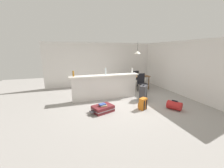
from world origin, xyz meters
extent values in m
cube|color=gray|center=(0.00, 0.00, -0.03)|extent=(13.00, 13.00, 0.05)
cube|color=silver|center=(0.00, 3.05, 1.25)|extent=(6.60, 0.10, 2.50)
cube|color=silver|center=(3.05, 0.30, 1.25)|extent=(0.10, 6.00, 2.50)
cube|color=silver|center=(-0.55, 0.46, 0.50)|extent=(2.80, 0.20, 1.01)
cube|color=white|center=(-0.55, 0.46, 1.03)|extent=(2.96, 0.40, 0.05)
cylinder|color=#9E661E|center=(-1.83, 0.52, 1.17)|extent=(0.07, 0.07, 0.22)
cylinder|color=silver|center=(-0.52, 0.49, 1.20)|extent=(0.06, 0.06, 0.29)
cylinder|color=silver|center=(0.75, 0.55, 1.17)|extent=(0.07, 0.07, 0.23)
cube|color=brown|center=(1.57, 1.54, 0.72)|extent=(1.10, 0.80, 0.04)
cylinder|color=brown|center=(1.08, 1.20, 0.35)|extent=(0.06, 0.06, 0.70)
cylinder|color=brown|center=(2.06, 1.20, 0.35)|extent=(0.06, 0.06, 0.70)
cylinder|color=brown|center=(1.08, 1.88, 0.35)|extent=(0.06, 0.06, 0.70)
cylinder|color=brown|center=(2.06, 1.88, 0.35)|extent=(0.06, 0.06, 0.70)
cube|color=black|center=(1.51, 0.89, 0.43)|extent=(0.40, 0.40, 0.04)
cube|color=black|center=(1.51, 1.07, 0.69)|extent=(0.40, 0.04, 0.48)
cylinder|color=black|center=(1.35, 0.72, 0.21)|extent=(0.04, 0.04, 0.41)
cylinder|color=black|center=(1.67, 0.73, 0.21)|extent=(0.04, 0.04, 0.41)
cylinder|color=black|center=(1.35, 1.04, 0.21)|extent=(0.04, 0.04, 0.41)
cylinder|color=black|center=(1.67, 1.05, 0.21)|extent=(0.04, 0.04, 0.41)
cube|color=black|center=(1.62, 2.11, 0.43)|extent=(0.46, 0.46, 0.04)
cube|color=black|center=(1.65, 1.93, 0.69)|extent=(0.40, 0.10, 0.48)
cylinder|color=black|center=(1.76, 2.29, 0.21)|extent=(0.04, 0.04, 0.41)
cylinder|color=black|center=(1.44, 2.24, 0.21)|extent=(0.04, 0.04, 0.41)
cylinder|color=black|center=(1.81, 1.97, 0.21)|extent=(0.04, 0.04, 0.41)
cylinder|color=black|center=(1.49, 1.93, 0.21)|extent=(0.04, 0.04, 0.41)
cylinder|color=black|center=(1.47, 1.50, 2.26)|extent=(0.01, 0.01, 0.48)
cone|color=white|center=(1.47, 1.50, 1.97)|extent=(0.34, 0.34, 0.14)
sphere|color=white|center=(1.47, 1.50, 1.89)|extent=(0.07, 0.07, 0.07)
cube|color=maroon|center=(-0.97, -0.79, 0.11)|extent=(0.80, 0.68, 0.22)
cube|color=gray|center=(-0.97, -0.79, 0.11)|extent=(0.82, 0.69, 0.02)
cube|color=#2D2D33|center=(-1.36, -0.93, 0.11)|extent=(0.19, 0.22, 0.02)
cube|color=#38383D|center=(0.95, -0.16, 0.33)|extent=(0.48, 0.48, 0.60)
cylinder|color=black|center=(1.08, -0.03, 0.03)|extent=(0.06, 0.06, 0.06)
cylinder|color=black|center=(0.82, -0.30, 0.03)|extent=(0.06, 0.06, 0.06)
cube|color=#232328|center=(0.95, -0.16, 0.65)|extent=(0.13, 0.13, 0.04)
cube|color=orange|center=(0.44, -1.03, 0.21)|extent=(0.33, 0.29, 0.42)
cube|color=#AB5918|center=(0.39, -0.94, 0.14)|extent=(0.22, 0.15, 0.19)
cube|color=black|center=(0.55, -1.09, 0.19)|extent=(0.04, 0.04, 0.36)
cube|color=black|center=(0.42, -1.16, 0.19)|extent=(0.04, 0.04, 0.36)
cylinder|color=red|center=(1.51, -1.39, 0.15)|extent=(0.51, 0.57, 0.30)
cube|color=black|center=(1.51, -1.39, 0.32)|extent=(0.13, 0.19, 0.04)
cube|color=tan|center=(-0.96, -0.83, 0.24)|extent=(0.22, 0.16, 0.03)
cube|color=#334C99|center=(-0.99, -0.80, 0.27)|extent=(0.25, 0.20, 0.04)
camera|label=1|loc=(-2.04, -5.15, 2.07)|focal=22.37mm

